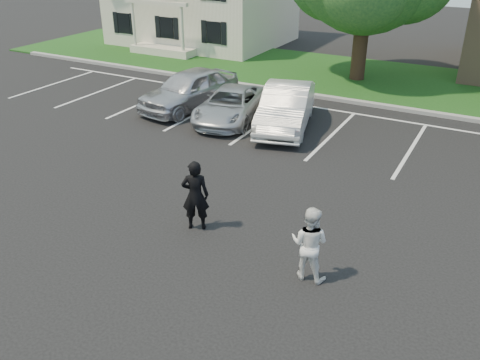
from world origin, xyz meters
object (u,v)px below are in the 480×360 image
at_px(man_white_shirt, 309,243).
at_px(man_black_suit, 195,195).
at_px(car_silver_minivan, 231,105).
at_px(car_white_sedan, 286,107).
at_px(car_silver_west, 189,89).

bearing_deg(man_white_shirt, man_black_suit, -11.16).
bearing_deg(man_white_shirt, car_silver_minivan, -52.76).
xyz_separation_m(man_black_suit, car_white_sedan, (-0.95, 7.61, -0.13)).
height_order(car_silver_west, car_silver_minivan, car_silver_west).
distance_m(man_black_suit, car_silver_minivan, 8.00).
height_order(man_black_suit, car_silver_minivan, man_black_suit).
relative_size(man_white_shirt, car_white_sedan, 0.35).
distance_m(man_black_suit, man_white_shirt, 3.23).
bearing_deg(car_silver_west, man_white_shirt, -34.07).
relative_size(man_white_shirt, car_silver_minivan, 0.38).
height_order(man_black_suit, car_silver_west, man_black_suit).
relative_size(man_white_shirt, car_silver_west, 0.36).
bearing_deg(car_silver_west, car_silver_minivan, -1.07).
distance_m(man_white_shirt, car_silver_minivan, 10.12).
xyz_separation_m(man_white_shirt, car_silver_west, (-8.54, 8.33, -0.04)).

